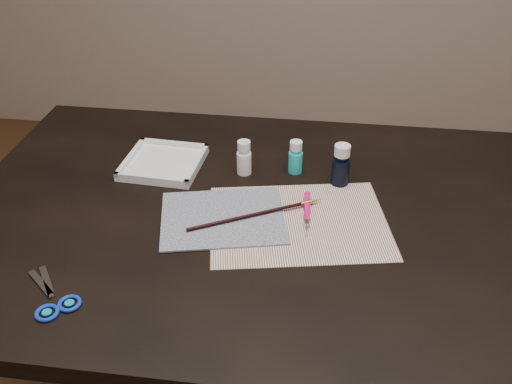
# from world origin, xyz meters

# --- Properties ---
(table) EXTENTS (1.30, 0.90, 0.75)m
(table) POSITION_xyz_m (0.00, 0.00, 0.38)
(table) COLOR black
(table) RESTS_ON ground
(paper) EXTENTS (0.41, 0.35, 0.00)m
(paper) POSITION_xyz_m (0.09, -0.03, 0.75)
(paper) COLOR silver
(paper) RESTS_ON table
(canvas) EXTENTS (0.30, 0.26, 0.00)m
(canvas) POSITION_xyz_m (-0.07, -0.04, 0.75)
(canvas) COLOR black
(canvas) RESTS_ON paper
(paint_bottle_white) EXTENTS (0.04, 0.04, 0.08)m
(paint_bottle_white) POSITION_xyz_m (-0.05, 0.15, 0.79)
(paint_bottle_white) COLOR white
(paint_bottle_white) RESTS_ON table
(paint_bottle_cyan) EXTENTS (0.04, 0.04, 0.08)m
(paint_bottle_cyan) POSITION_xyz_m (0.07, 0.17, 0.79)
(paint_bottle_cyan) COLOR #21C7D1
(paint_bottle_cyan) RESTS_ON table
(paint_bottle_navy) EXTENTS (0.05, 0.05, 0.10)m
(paint_bottle_navy) POSITION_xyz_m (0.18, 0.14, 0.80)
(paint_bottle_navy) COLOR black
(paint_bottle_navy) RESTS_ON table
(paintbrush) EXTENTS (0.27, 0.16, 0.01)m
(paintbrush) POSITION_xyz_m (0.00, -0.02, 0.76)
(paintbrush) COLOR black
(paintbrush) RESTS_ON canvas
(craft_knife) EXTENTS (0.02, 0.15, 0.01)m
(craft_knife) POSITION_xyz_m (0.11, -0.00, 0.76)
(craft_knife) COLOR #F91175
(craft_knife) RESTS_ON paper
(scissors) EXTENTS (0.18, 0.17, 0.01)m
(scissors) POSITION_xyz_m (-0.34, -0.30, 0.75)
(scissors) COLOR silver
(scissors) RESTS_ON table
(palette_tray) EXTENTS (0.19, 0.19, 0.02)m
(palette_tray) POSITION_xyz_m (-0.25, 0.16, 0.76)
(palette_tray) COLOR white
(palette_tray) RESTS_ON table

